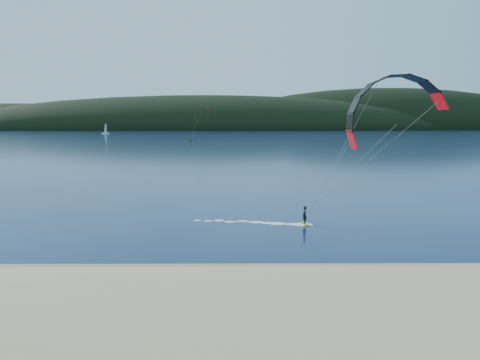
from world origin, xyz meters
name	(u,v)px	position (x,y,z in m)	size (l,w,h in m)	color
ground	(193,300)	(0.00, 0.00, 0.00)	(1800.00, 1800.00, 0.00)	#08183D
wet_sand	(200,271)	(0.00, 4.50, 0.05)	(220.00, 2.50, 0.10)	#8D7C52
headland	(236,130)	(0.63, 745.28, 0.00)	(1200.00, 310.00, 140.00)	black
kitesurfer_near	(391,128)	(14.01, 12.17, 8.69)	(20.85, 8.51, 12.81)	#BFC917
kitesurfer_far	(202,112)	(-14.44, 197.04, 14.77)	(10.30, 5.83, 17.31)	#BFC917
sailboat	(106,133)	(-121.31, 407.35, 0.78)	(7.56, 4.66, 10.52)	white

